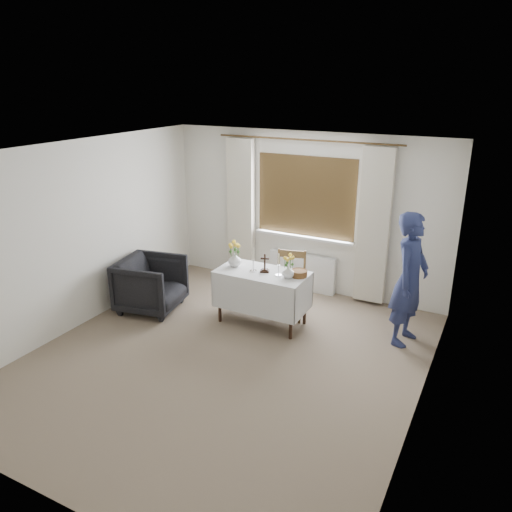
{
  "coord_description": "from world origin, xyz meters",
  "views": [
    {
      "loc": [
        2.78,
        -4.53,
        3.24
      ],
      "look_at": [
        -0.03,
        0.87,
        1.06
      ],
      "focal_mm": 35.0,
      "sensor_mm": 36.0,
      "label": 1
    }
  ],
  "objects_px": {
    "armchair": "(151,284)",
    "wooden_cross": "(265,263)",
    "person": "(410,279)",
    "flower_vase_left": "(235,260)",
    "altar_table": "(262,298)",
    "flower_vase_right": "(288,272)",
    "wooden_chair": "(289,286)"
  },
  "relations": [
    {
      "from": "wooden_cross",
      "to": "flower_vase_left",
      "type": "xyz_separation_m",
      "value": [
        -0.47,
        0.01,
        -0.03
      ]
    },
    {
      "from": "person",
      "to": "flower_vase_left",
      "type": "xyz_separation_m",
      "value": [
        -2.3,
        -0.37,
        -0.0
      ]
    },
    {
      "from": "flower_vase_right",
      "to": "altar_table",
      "type": "bearing_deg",
      "value": 175.98
    },
    {
      "from": "armchair",
      "to": "wooden_cross",
      "type": "height_order",
      "value": "wooden_cross"
    },
    {
      "from": "wooden_chair",
      "to": "flower_vase_right",
      "type": "xyz_separation_m",
      "value": [
        0.15,
        -0.39,
        0.37
      ]
    },
    {
      "from": "person",
      "to": "flower_vase_right",
      "type": "xyz_separation_m",
      "value": [
        -1.47,
        -0.43,
        -0.02
      ]
    },
    {
      "from": "altar_table",
      "to": "flower_vase_right",
      "type": "distance_m",
      "value": 0.61
    },
    {
      "from": "altar_table",
      "to": "flower_vase_left",
      "type": "distance_m",
      "value": 0.65
    },
    {
      "from": "person",
      "to": "flower_vase_left",
      "type": "relative_size",
      "value": 8.97
    },
    {
      "from": "person",
      "to": "armchair",
      "type": "bearing_deg",
      "value": 111.67
    },
    {
      "from": "person",
      "to": "flower_vase_left",
      "type": "height_order",
      "value": "person"
    },
    {
      "from": "altar_table",
      "to": "wooden_chair",
      "type": "distance_m",
      "value": 0.44
    },
    {
      "from": "flower_vase_right",
      "to": "flower_vase_left",
      "type": "bearing_deg",
      "value": 176.44
    },
    {
      "from": "armchair",
      "to": "flower_vase_left",
      "type": "bearing_deg",
      "value": -82.93
    },
    {
      "from": "armchair",
      "to": "flower_vase_right",
      "type": "height_order",
      "value": "flower_vase_right"
    },
    {
      "from": "altar_table",
      "to": "wooden_chair",
      "type": "xyz_separation_m",
      "value": [
        0.24,
        0.36,
        0.09
      ]
    },
    {
      "from": "wooden_chair",
      "to": "wooden_cross",
      "type": "relative_size",
      "value": 3.65
    },
    {
      "from": "flower_vase_left",
      "to": "person",
      "type": "bearing_deg",
      "value": 9.21
    },
    {
      "from": "armchair",
      "to": "wooden_cross",
      "type": "bearing_deg",
      "value": -88.01
    },
    {
      "from": "person",
      "to": "wooden_cross",
      "type": "bearing_deg",
      "value": 111.3
    },
    {
      "from": "altar_table",
      "to": "wooden_chair",
      "type": "relative_size",
      "value": 1.31
    },
    {
      "from": "wooden_chair",
      "to": "armchair",
      "type": "xyz_separation_m",
      "value": [
        -1.88,
        -0.72,
        -0.08
      ]
    },
    {
      "from": "wooden_chair",
      "to": "wooden_cross",
      "type": "distance_m",
      "value": 0.58
    },
    {
      "from": "wooden_chair",
      "to": "person",
      "type": "distance_m",
      "value": 1.67
    },
    {
      "from": "wooden_chair",
      "to": "wooden_cross",
      "type": "bearing_deg",
      "value": -135.39
    },
    {
      "from": "armchair",
      "to": "person",
      "type": "relative_size",
      "value": 0.5
    },
    {
      "from": "flower_vase_left",
      "to": "altar_table",
      "type": "bearing_deg",
      "value": -3.15
    },
    {
      "from": "flower_vase_left",
      "to": "wooden_chair",
      "type": "bearing_deg",
      "value": 26.33
    },
    {
      "from": "armchair",
      "to": "flower_vase_left",
      "type": "relative_size",
      "value": 4.5
    },
    {
      "from": "person",
      "to": "flower_vase_left",
      "type": "bearing_deg",
      "value": 108.71
    },
    {
      "from": "armchair",
      "to": "flower_vase_left",
      "type": "height_order",
      "value": "flower_vase_left"
    },
    {
      "from": "flower_vase_left",
      "to": "flower_vase_right",
      "type": "xyz_separation_m",
      "value": [
        0.84,
        -0.05,
        -0.01
      ]
    }
  ]
}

